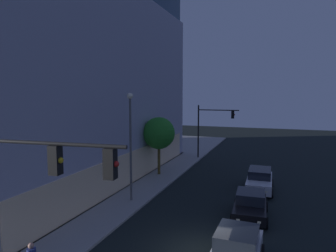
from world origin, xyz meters
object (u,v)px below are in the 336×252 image
(traffic_light_near_corner, at_px, (31,189))
(car_white, at_px, (260,180))
(traffic_light_far_corner, at_px, (211,123))
(car_silver, at_px, (236,251))
(street_lamp_sidewalk, at_px, (130,133))
(car_black, at_px, (250,205))
(sidewalk_tree, at_px, (159,133))

(traffic_light_near_corner, relative_size, car_white, 1.35)
(traffic_light_far_corner, xyz_separation_m, car_silver, (-22.52, -6.01, -3.54))
(car_silver, distance_m, car_white, 12.09)
(traffic_light_far_corner, relative_size, street_lamp_sidewalk, 0.82)
(car_black, bearing_deg, traffic_light_near_corner, 154.64)
(traffic_light_near_corner, distance_m, traffic_light_far_corner, 28.40)
(traffic_light_near_corner, height_order, traffic_light_far_corner, traffic_light_near_corner)
(car_silver, relative_size, car_black, 1.10)
(street_lamp_sidewalk, bearing_deg, car_white, -54.98)
(traffic_light_near_corner, xyz_separation_m, car_silver, (5.88, -5.64, -3.98))
(traffic_light_far_corner, relative_size, car_white, 1.33)
(street_lamp_sidewalk, relative_size, car_white, 1.61)
(car_black, height_order, car_white, car_white)
(traffic_light_near_corner, relative_size, car_silver, 1.37)
(car_white, bearing_deg, traffic_light_near_corner, 161.67)
(street_lamp_sidewalk, distance_m, car_silver, 11.09)
(traffic_light_near_corner, relative_size, street_lamp_sidewalk, 0.84)
(car_silver, distance_m, car_black, 6.20)
(traffic_light_far_corner, bearing_deg, car_white, -148.74)
(street_lamp_sidewalk, height_order, car_black, street_lamp_sidewalk)
(street_lamp_sidewalk, height_order, sidewalk_tree, street_lamp_sidewalk)
(traffic_light_near_corner, relative_size, car_black, 1.50)
(car_silver, bearing_deg, sidewalk_tree, 34.01)
(sidewalk_tree, bearing_deg, car_black, -128.44)
(sidewalk_tree, bearing_deg, car_white, -98.56)
(traffic_light_near_corner, relative_size, traffic_light_far_corner, 1.02)
(sidewalk_tree, bearing_deg, traffic_light_near_corner, -169.83)
(car_silver, relative_size, car_white, 0.99)
(traffic_light_near_corner, distance_m, street_lamp_sidewalk, 12.22)
(street_lamp_sidewalk, xyz_separation_m, car_black, (0.15, -8.39, -4.23))
(traffic_light_near_corner, bearing_deg, car_black, -25.36)
(car_black, bearing_deg, car_white, -2.21)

